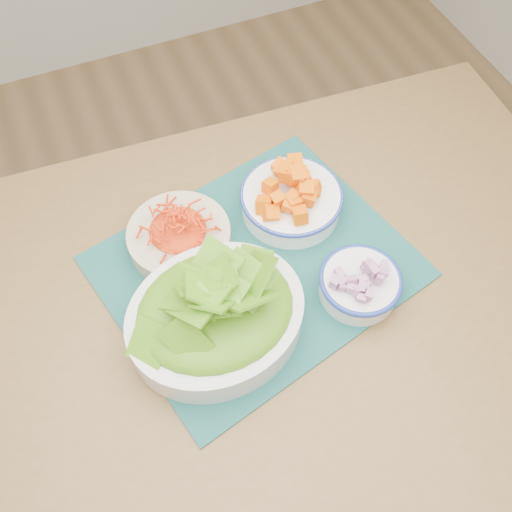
{
  "coord_description": "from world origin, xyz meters",
  "views": [
    {
      "loc": [
        0.07,
        -0.1,
        1.57
      ],
      "look_at": [
        0.27,
        0.37,
        0.78
      ],
      "focal_mm": 40.0,
      "sensor_mm": 36.0,
      "label": 1
    }
  ],
  "objects": [
    {
      "name": "table",
      "position": [
        0.24,
        0.29,
        0.66
      ],
      "size": [
        1.33,
        0.93,
        0.75
      ],
      "rotation": [
        0.0,
        0.0,
        -0.06
      ],
      "color": "brown",
      "rests_on": "ground"
    },
    {
      "name": "placemat",
      "position": [
        0.27,
        0.37,
        0.75
      ],
      "size": [
        0.56,
        0.5,
        0.0
      ],
      "primitive_type": "cube",
      "rotation": [
        0.0,
        0.0,
        0.23
      ],
      "color": "#0D3533",
      "rests_on": "table"
    },
    {
      "name": "carrot_bowl",
      "position": [
        0.17,
        0.46,
        0.79
      ],
      "size": [
        0.18,
        0.18,
        0.07
      ],
      "rotation": [
        0.0,
        0.0,
        0.01
      ],
      "color": "beige",
      "rests_on": "placemat"
    },
    {
      "name": "squash_bowl",
      "position": [
        0.37,
        0.45,
        0.79
      ],
      "size": [
        0.23,
        0.23,
        0.08
      ],
      "rotation": [
        0.0,
        0.0,
        -0.44
      ],
      "color": "white",
      "rests_on": "placemat"
    },
    {
      "name": "lettuce_bowl",
      "position": [
        0.17,
        0.28,
        0.82
      ],
      "size": [
        0.31,
        0.27,
        0.13
      ],
      "rotation": [
        0.0,
        0.0,
        0.14
      ],
      "color": "silver",
      "rests_on": "placemat"
    },
    {
      "name": "onion_bowl",
      "position": [
        0.4,
        0.26,
        0.79
      ],
      "size": [
        0.14,
        0.14,
        0.07
      ],
      "rotation": [
        0.0,
        0.0,
        -0.14
      ],
      "color": "silver",
      "rests_on": "placemat"
    }
  ]
}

